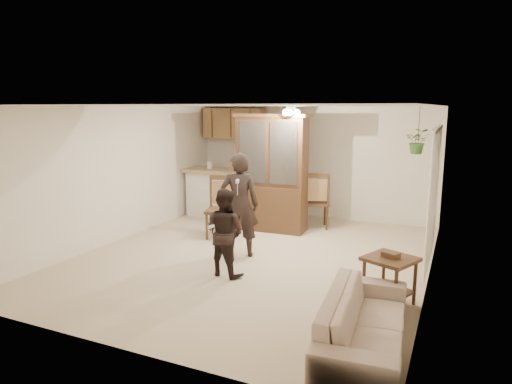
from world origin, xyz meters
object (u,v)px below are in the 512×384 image
at_px(child, 225,231).
at_px(side_table, 389,280).
at_px(sofa, 365,315).
at_px(china_hutch, 272,174).
at_px(adult, 240,203).
at_px(chair_bar, 220,220).
at_px(chair_hutch_left, 239,206).
at_px(chair_hutch_right, 316,212).

bearing_deg(child, side_table, -171.83).
distance_m(sofa, china_hutch, 4.82).
relative_size(adult, side_table, 2.42).
bearing_deg(adult, child, 80.26).
xyz_separation_m(adult, chair_bar, (-0.84, 0.85, -0.57)).
bearing_deg(side_table, child, 178.21).
bearing_deg(chair_hutch_left, chair_hutch_right, 29.34).
relative_size(chair_bar, chair_hutch_left, 1.00).
bearing_deg(chair_hutch_left, sofa, -26.46).
distance_m(sofa, chair_hutch_left, 5.62).
bearing_deg(chair_hutch_right, china_hutch, 13.70).
relative_size(side_table, chair_hutch_right, 0.63).
bearing_deg(adult, chair_hutch_left, -85.34).
xyz_separation_m(china_hutch, chair_hutch_left, (-0.94, 0.38, -0.83)).
bearing_deg(adult, side_table, 137.38).
xyz_separation_m(side_table, chair_hutch_left, (-3.67, 3.10, 0.01)).
distance_m(china_hutch, chair_hutch_left, 1.31).
xyz_separation_m(adult, china_hutch, (-0.14, 1.75, 0.26)).
bearing_deg(chair_hutch_right, side_table, 99.19).
bearing_deg(adult, sofa, 116.88).
bearing_deg(adult, chair_hutch_right, -127.42).
xyz_separation_m(china_hutch, chair_bar, (-0.70, -0.90, -0.83)).
distance_m(sofa, side_table, 1.22).
bearing_deg(child, sofa, 160.79).
height_order(adult, child, adult).
bearing_deg(chair_hutch_right, child, 60.47).
bearing_deg(china_hutch, child, -85.36).
relative_size(sofa, adult, 1.04).
bearing_deg(side_table, china_hutch, 135.07).
bearing_deg(side_table, chair_hutch_right, 120.99).
height_order(chair_bar, chair_hutch_right, same).
xyz_separation_m(sofa, chair_hutch_right, (-1.89, 4.49, -0.03)).
bearing_deg(sofa, side_table, -8.35).
bearing_deg(chair_bar, adult, -61.90).
xyz_separation_m(child, china_hutch, (-0.33, 2.65, 0.49)).
height_order(sofa, child, child).
relative_size(china_hutch, chair_hutch_right, 2.00).
height_order(sofa, china_hutch, china_hutch).
distance_m(sofa, child, 2.68).
height_order(adult, side_table, adult).
distance_m(adult, chair_hutch_right, 2.45).
relative_size(child, side_table, 1.81).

